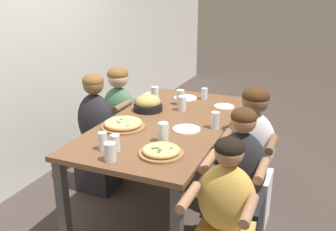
{
  "coord_description": "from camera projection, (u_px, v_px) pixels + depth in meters",
  "views": [
    {
      "loc": [
        -2.76,
        -1.15,
        1.88
      ],
      "look_at": [
        0.0,
        0.0,
        0.84
      ],
      "focal_mm": 40.0,
      "sensor_mm": 36.0,
      "label": 1
    }
  ],
  "objects": [
    {
      "name": "dining_table",
      "position": [
        168.0,
        130.0,
        3.21
      ],
      "size": [
        1.93,
        1.0,
        0.79
      ],
      "color": "brown",
      "rests_on": "ground"
    },
    {
      "name": "diner_near_midleft",
      "position": [
        239.0,
        191.0,
        2.65
      ],
      "size": [
        0.51,
        0.4,
        1.12
      ],
      "rotation": [
        0.0,
        0.0,
        1.57
      ],
      "color": "#232328",
      "rests_on": "ground"
    },
    {
      "name": "skillet_bowl",
      "position": [
        148.0,
        104.0,
        3.43
      ],
      "size": [
        0.39,
        0.27,
        0.15
      ],
      "color": "black",
      "rests_on": "dining_table"
    },
    {
      "name": "empty_plate_b",
      "position": [
        186.0,
        129.0,
        2.99
      ],
      "size": [
        0.22,
        0.22,
        0.02
      ],
      "color": "white",
      "rests_on": "dining_table"
    },
    {
      "name": "empty_plate_c",
      "position": [
        224.0,
        107.0,
        3.55
      ],
      "size": [
        0.19,
        0.19,
        0.02
      ],
      "color": "white",
      "rests_on": "dining_table"
    },
    {
      "name": "diner_near_center",
      "position": [
        251.0,
        162.0,
        3.01
      ],
      "size": [
        0.51,
        0.4,
        1.16
      ],
      "rotation": [
        0.0,
        0.0,
        1.57
      ],
      "color": "silver",
      "rests_on": "ground"
    },
    {
      "name": "diner_far_center",
      "position": [
        97.0,
        138.0,
        3.52
      ],
      "size": [
        0.51,
        0.4,
        1.14
      ],
      "rotation": [
        0.0,
        0.0,
        -1.57
      ],
      "color": "#232328",
      "rests_on": "ground"
    },
    {
      "name": "ground_plane",
      "position": [
        168.0,
        201.0,
        3.44
      ],
      "size": [
        18.0,
        18.0,
        0.0
      ],
      "primitive_type": "plane",
      "color": "#423833",
      "rests_on": "ground"
    },
    {
      "name": "drinking_glass_e",
      "position": [
        115.0,
        144.0,
        2.59
      ],
      "size": [
        0.07,
        0.07,
        0.12
      ],
      "color": "silver",
      "rests_on": "dining_table"
    },
    {
      "name": "diner_far_midright",
      "position": [
        120.0,
        123.0,
        3.9
      ],
      "size": [
        0.51,
        0.4,
        1.12
      ],
      "rotation": [
        0.0,
        0.0,
        -1.57
      ],
      "color": "#477556",
      "rests_on": "ground"
    },
    {
      "name": "drinking_glass_b",
      "position": [
        110.0,
        153.0,
        2.44
      ],
      "size": [
        0.08,
        0.08,
        0.13
      ],
      "color": "silver",
      "rests_on": "dining_table"
    },
    {
      "name": "drinking_glass_a",
      "position": [
        103.0,
        141.0,
        2.61
      ],
      "size": [
        0.06,
        0.06,
        0.13
      ],
      "color": "silver",
      "rests_on": "dining_table"
    },
    {
      "name": "drinking_glass_i",
      "position": [
        204.0,
        94.0,
        3.78
      ],
      "size": [
        0.06,
        0.06,
        0.12
      ],
      "color": "silver",
      "rests_on": "dining_table"
    },
    {
      "name": "drinking_glass_h",
      "position": [
        215.0,
        121.0,
        3.0
      ],
      "size": [
        0.07,
        0.07,
        0.14
      ],
      "color": "silver",
      "rests_on": "dining_table"
    },
    {
      "name": "pizza_board_main",
      "position": [
        123.0,
        124.0,
        3.02
      ],
      "size": [
        0.35,
        0.35,
        0.06
      ],
      "color": "#996B42",
      "rests_on": "dining_table"
    },
    {
      "name": "diner_near_left",
      "position": [
        225.0,
        225.0,
        2.32
      ],
      "size": [
        0.51,
        0.4,
        1.06
      ],
      "rotation": [
        0.0,
        0.0,
        1.57
      ],
      "color": "gold",
      "rests_on": "ground"
    },
    {
      "name": "drinking_glass_g",
      "position": [
        155.0,
        93.0,
        3.85
      ],
      "size": [
        0.08,
        0.08,
        0.11
      ],
      "color": "silver",
      "rests_on": "dining_table"
    },
    {
      "name": "restaurant_back_panel",
      "position": [
        24.0,
        18.0,
        3.44
      ],
      "size": [
        10.0,
        0.06,
        3.2
      ],
      "primitive_type": "cube",
      "color": "silver",
      "rests_on": "ground"
    },
    {
      "name": "drinking_glass_d",
      "position": [
        180.0,
        98.0,
        3.6
      ],
      "size": [
        0.08,
        0.08,
        0.15
      ],
      "color": "silver",
      "rests_on": "dining_table"
    },
    {
      "name": "drinking_glass_c",
      "position": [
        182.0,
        104.0,
        3.43
      ],
      "size": [
        0.08,
        0.08,
        0.14
      ],
      "color": "silver",
      "rests_on": "dining_table"
    },
    {
      "name": "pizza_board_second",
      "position": [
        161.0,
        152.0,
        2.54
      ],
      "size": [
        0.31,
        0.31,
        0.05
      ],
      "color": "#996B42",
      "rests_on": "dining_table"
    },
    {
      "name": "empty_plate_a",
      "position": [
        185.0,
        98.0,
        3.82
      ],
      "size": [
        0.23,
        0.23,
        0.02
      ],
      "color": "white",
      "rests_on": "dining_table"
    },
    {
      "name": "drinking_glass_f",
      "position": [
        163.0,
        133.0,
        2.73
      ],
      "size": [
        0.08,
        0.08,
        0.15
      ],
      "color": "silver",
      "rests_on": "dining_table"
    }
  ]
}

